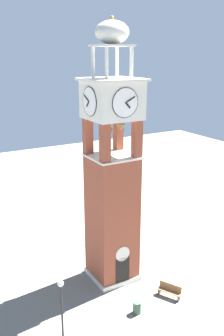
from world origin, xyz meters
TOP-DOWN VIEW (x-y plane):
  - ground at (0.00, 0.00)m, footprint 80.00×80.00m
  - clock_tower at (0.00, -0.00)m, footprint 3.54×3.54m
  - park_bench at (2.13, -4.14)m, footprint 1.14×1.62m
  - lamp_post at (-5.57, -3.91)m, footprint 0.36×0.36m
  - trash_bin at (-0.70, -4.40)m, footprint 0.52×0.52m
  - shrub_near_entry at (1.97, 1.12)m, footprint 0.91×0.91m

SIDE VIEW (x-z plane):
  - ground at x=0.00m, z-range 0.00..0.00m
  - shrub_near_entry at x=1.97m, z-range 0.00..0.77m
  - trash_bin at x=-0.70m, z-range 0.00..0.80m
  - park_bench at x=2.13m, z-range 0.01..0.96m
  - lamp_post at x=-5.57m, z-range 0.74..4.47m
  - clock_tower at x=0.00m, z-range -1.67..16.35m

